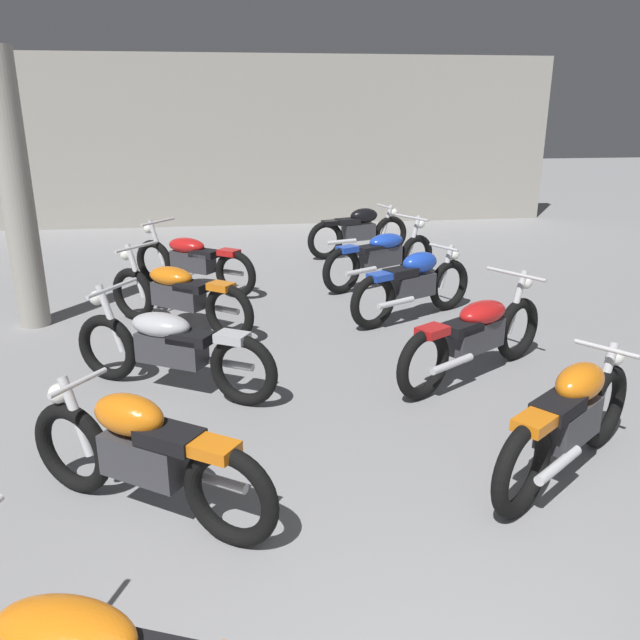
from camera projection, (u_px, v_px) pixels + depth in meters
back_wall at (266, 142)px, 14.03m from camera, size 12.86×0.24×3.60m
support_pillar at (17, 194)px, 7.40m from camera, size 0.36×0.36×3.20m
motorcycle_left_row_1 at (144, 453)px, 4.11m from camera, size 1.69×1.20×0.88m
motorcycle_left_row_2 at (170, 347)px, 5.93m from camera, size 1.93×1.20×0.97m
motorcycle_left_row_3 at (178, 294)px, 7.59m from camera, size 1.78×1.42×0.97m
motorcycle_left_row_4 at (192, 260)px, 9.23m from camera, size 1.80×1.39×0.97m
motorcycle_right_row_1 at (570, 419)px, 4.56m from camera, size 1.64×1.27×0.88m
motorcycle_right_row_2 at (476, 334)px, 6.26m from camera, size 1.89×1.25×0.97m
motorcycle_right_row_3 at (414, 284)px, 7.99m from camera, size 1.79×1.02×0.88m
motorcycle_right_row_4 at (382, 255)px, 9.52m from camera, size 1.94×1.19×0.97m
motorcycle_right_row_5 at (359, 230)px, 11.36m from camera, size 1.92×0.73×0.88m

